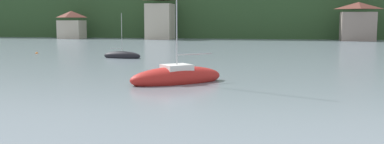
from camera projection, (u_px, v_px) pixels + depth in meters
name	position (u px, v px, depth m)	size (l,w,h in m)	color
wooded_hillside	(254.00, 13.00, 146.40)	(352.00, 72.74, 44.04)	#2D4C28
shore_building_west	(72.00, 25.00, 107.58)	(5.91, 4.75, 6.61)	#BCB29E
shore_building_westcentral	(160.00, 16.00, 103.83)	(6.13, 6.18, 11.09)	#BCB29E
shore_building_central	(358.00, 22.00, 94.84)	(7.33, 4.41, 8.20)	gray
sailboat_mid_3	(177.00, 77.00, 31.28)	(6.82, 6.35, 11.00)	red
sailboat_far_4	(122.00, 56.00, 51.84)	(4.70, 1.82, 5.49)	black
mooring_buoy_near	(37.00, 53.00, 59.06)	(0.36, 0.36, 0.36)	orange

